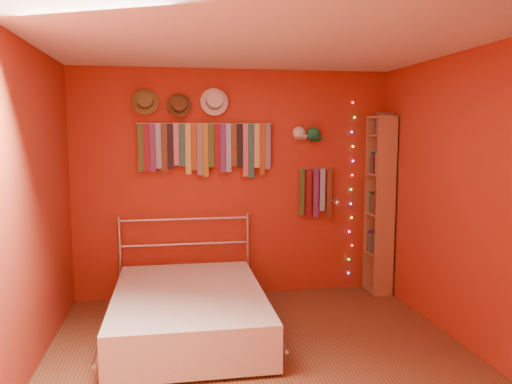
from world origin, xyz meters
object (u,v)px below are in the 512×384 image
tie_rack (206,146)px  bed (189,311)px  bookshelf (383,204)px  reading_lamp (336,202)px

tie_rack → bed: tie_rack is taller
bookshelf → bed: size_ratio=1.03×
reading_lamp → tie_rack: bearing=172.8°
bed → reading_lamp: bearing=26.9°
bookshelf → reading_lamp: bearing=-177.6°
tie_rack → bookshelf: size_ratio=0.72×
bed → bookshelf: bearing=21.3°
reading_lamp → bookshelf: bearing=2.4°
bookshelf → bed: bearing=-158.8°
tie_rack → reading_lamp: tie_rack is taller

